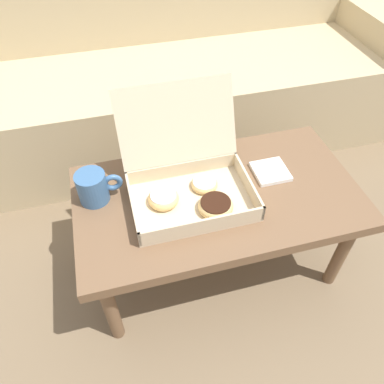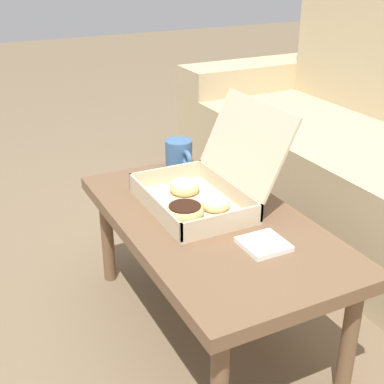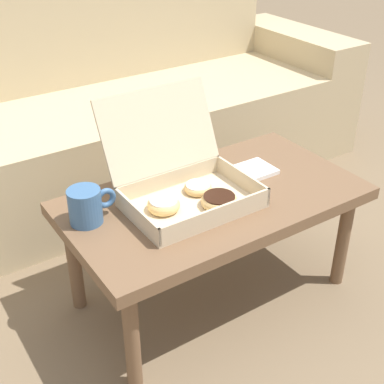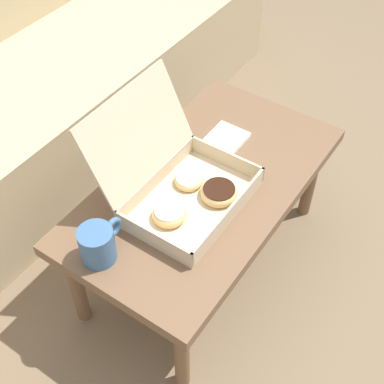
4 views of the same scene
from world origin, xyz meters
The scene contains 5 objects.
ground_plane centered at (0.00, 0.00, 0.00)m, with size 12.00×12.00×0.00m, color #756047.
coffee_table centered at (0.00, -0.14, 0.35)m, with size 0.94×0.51×0.40m.
pastry_box centered at (-0.09, -0.11, 0.46)m, with size 0.38×0.37×0.30m.
coffee_mug centered at (-0.39, -0.06, 0.45)m, with size 0.14×0.10×0.11m.
napkin_stack centered at (0.21, -0.09, 0.40)m, with size 0.12×0.12×0.01m.
Camera 2 is at (1.22, -0.81, 1.13)m, focal length 50.00 mm.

